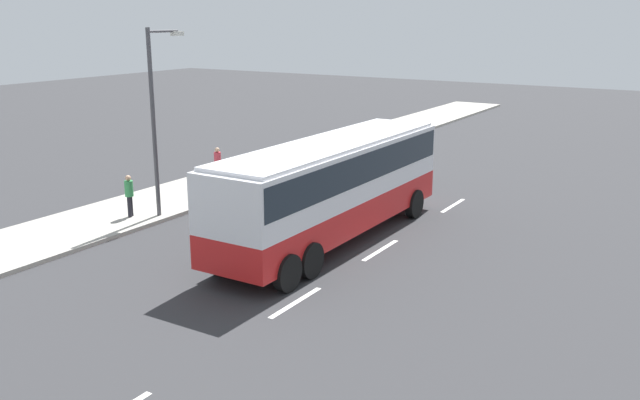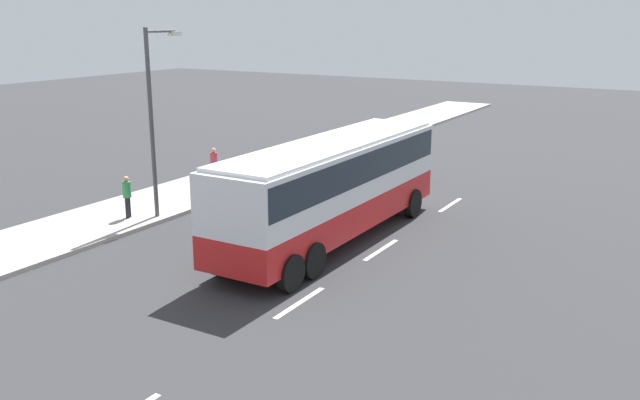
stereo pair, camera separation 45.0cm
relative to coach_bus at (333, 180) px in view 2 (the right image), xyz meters
name	(u,v)px [view 2 (the right image)]	position (x,y,z in m)	size (l,w,h in m)	color
ground_plane	(317,246)	(-0.73, 0.18, -2.16)	(120.00, 120.00, 0.00)	#333335
sidewalk_curb	(137,209)	(-0.73, 8.53, -2.09)	(80.00, 4.00, 0.15)	#A8A399
lane_centreline	(288,310)	(-5.65, -1.87, -2.16)	(26.98, 0.16, 0.01)	white
coach_bus	(333,180)	(0.00, 0.00, 0.00)	(11.45, 2.74, 3.49)	red
car_white_minivan	(367,165)	(8.63, 3.03, -1.40)	(4.35, 2.18, 1.43)	white
pedestrian_near_curb	(127,194)	(-1.90, 7.79, -1.09)	(0.32, 0.32, 1.61)	black
pedestrian_at_crossing	(214,163)	(4.18, 8.58, -1.09)	(0.32, 0.32, 1.61)	brown
street_lamp	(154,110)	(-1.01, 7.01, 2.01)	(1.83, 0.24, 6.98)	#47474C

